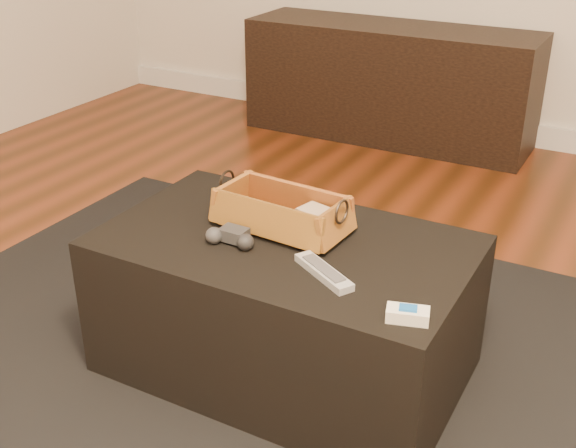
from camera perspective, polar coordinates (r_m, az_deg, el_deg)
The scene contains 10 objects.
baseboard at distance 4.11m, azimuth 16.64°, elevation 7.07°, with size 5.00×0.04×0.12m, color white.
media_cabinet at distance 3.99m, azimuth 8.00°, elevation 11.01°, with size 1.54×0.45×0.60m, color black.
area_rug at distance 2.15m, azimuth -0.87°, elevation -11.90°, with size 2.60×2.00×0.01m, color black.
ottoman at distance 2.06m, azimuth -0.22°, elevation -6.41°, with size 1.00×0.60×0.42m, color black.
tv_remote at distance 2.00m, azimuth -1.17°, elevation 0.26°, with size 0.20×0.04×0.02m, color black.
cloth_bundle at distance 1.97m, azimuth 2.38°, elevation 0.37°, with size 0.10×0.07×0.06m, color tan.
wicker_basket at distance 2.00m, azimuth -0.50°, elevation 0.82°, with size 0.39×0.23×0.13m.
game_controller at distance 1.92m, azimuth -4.50°, elevation -1.04°, with size 0.14×0.08×0.05m.
silver_remote at distance 1.78m, azimuth 2.84°, elevation -3.79°, with size 0.20×0.14×0.02m.
cream_gadget at distance 1.63m, azimuth 9.44°, elevation -7.05°, with size 0.10×0.07×0.03m.
Camera 1 is at (0.77, -1.10, 1.33)m, focal length 45.00 mm.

